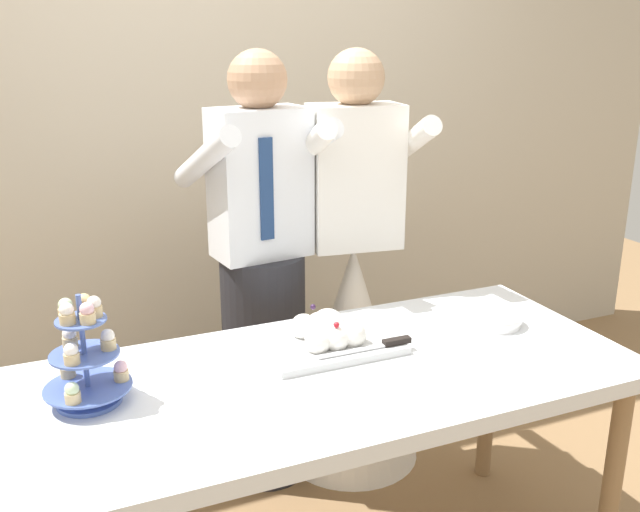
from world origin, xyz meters
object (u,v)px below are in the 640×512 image
(dessert_table, at_px, (332,392))
(person_bride, at_px, (352,326))
(plate_stack, at_px, (495,319))
(person_groom, at_px, (263,298))
(main_cake_tray, at_px, (329,335))
(cupcake_stand, at_px, (85,357))

(dessert_table, bearing_deg, person_bride, 59.55)
(plate_stack, height_order, person_groom, person_groom)
(dessert_table, distance_m, person_bride, 0.79)
(main_cake_tray, xyz_separation_m, person_groom, (-0.03, 0.55, -0.07))
(person_bride, bearing_deg, plate_stack, -67.61)
(cupcake_stand, height_order, person_groom, person_groom)
(dessert_table, bearing_deg, plate_stack, 7.41)
(person_groom, bearing_deg, person_bride, -4.18)
(main_cake_tray, height_order, person_groom, person_groom)
(main_cake_tray, distance_m, person_groom, 0.55)
(main_cake_tray, bearing_deg, person_bride, 57.00)
(cupcake_stand, height_order, plate_stack, cupcake_stand)
(main_cake_tray, height_order, plate_stack, main_cake_tray)
(cupcake_stand, distance_m, person_groom, 0.94)
(person_groom, height_order, person_bride, same)
(main_cake_tray, distance_m, person_bride, 0.67)
(person_groom, bearing_deg, cupcake_stand, -138.65)
(cupcake_stand, xyz_separation_m, person_groom, (0.70, 0.61, -0.16))
(dessert_table, height_order, plate_stack, plate_stack)
(plate_stack, distance_m, person_groom, 0.87)
(main_cake_tray, relative_size, person_groom, 0.26)
(cupcake_stand, xyz_separation_m, person_bride, (1.06, 0.59, -0.32))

